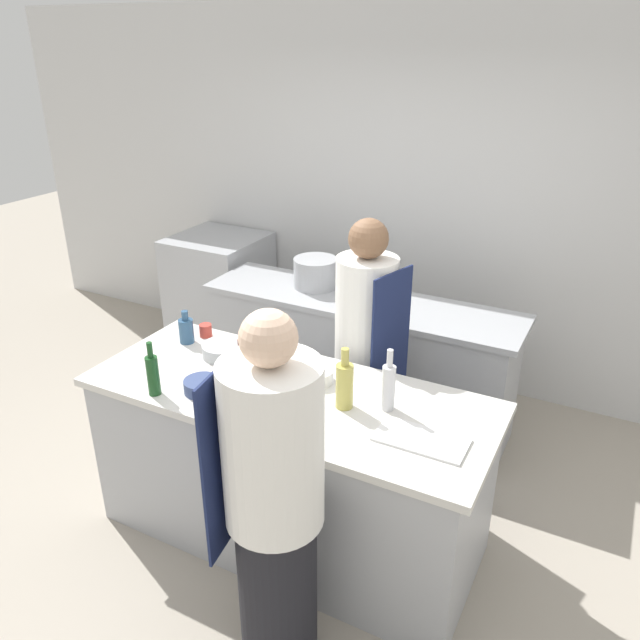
% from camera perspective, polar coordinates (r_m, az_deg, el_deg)
% --- Properties ---
extents(ground_plane, '(16.00, 16.00, 0.00)m').
position_cam_1_polar(ground_plane, '(3.72, -2.65, -18.73)').
color(ground_plane, '#A89E8E').
extents(wall_back, '(8.00, 0.06, 2.80)m').
position_cam_1_polar(wall_back, '(4.80, 10.11, 10.35)').
color(wall_back, silver).
rests_on(wall_back, ground_plane).
extents(prep_counter, '(2.10, 0.84, 0.92)m').
position_cam_1_polar(prep_counter, '(3.42, -2.81, -13.08)').
color(prep_counter, '#A8AAAF').
rests_on(prep_counter, ground_plane).
extents(pass_counter, '(2.22, 0.58, 0.92)m').
position_cam_1_polar(pass_counter, '(4.43, 3.54, -3.59)').
color(pass_counter, '#A8AAAF').
rests_on(pass_counter, ground_plane).
extents(oven_range, '(0.73, 0.71, 1.02)m').
position_cam_1_polar(oven_range, '(5.49, -9.10, 2.41)').
color(oven_range, '#A8AAAF').
rests_on(oven_range, ground_plane).
extents(chef_at_prep_near, '(0.44, 0.42, 1.69)m').
position_cam_1_polar(chef_at_prep_near, '(2.61, -4.23, -16.51)').
color(chef_at_prep_near, black).
rests_on(chef_at_prep_near, ground_plane).
extents(chef_at_stove, '(0.40, 0.39, 1.66)m').
position_cam_1_polar(chef_at_stove, '(3.67, 4.14, -3.36)').
color(chef_at_stove, black).
rests_on(chef_at_stove, ground_plane).
extents(bottle_olive_oil, '(0.08, 0.08, 0.25)m').
position_cam_1_polar(bottle_olive_oil, '(3.31, -6.85, -3.06)').
color(bottle_olive_oil, '#5B2319').
rests_on(bottle_olive_oil, prep_counter).
extents(bottle_vinegar, '(0.06, 0.06, 0.32)m').
position_cam_1_polar(bottle_vinegar, '(2.97, 6.28, -6.01)').
color(bottle_vinegar, silver).
rests_on(bottle_vinegar, prep_counter).
extents(bottle_wine, '(0.08, 0.08, 0.31)m').
position_cam_1_polar(bottle_wine, '(2.97, 2.27, -5.86)').
color(bottle_wine, '#B2A84C').
rests_on(bottle_wine, prep_counter).
extents(bottle_cooking_oil, '(0.09, 0.09, 0.20)m').
position_cam_1_polar(bottle_cooking_oil, '(3.68, -12.14, -0.89)').
color(bottle_cooking_oil, '#2D5175').
rests_on(bottle_cooking_oil, prep_counter).
extents(bottle_sauce, '(0.06, 0.06, 0.29)m').
position_cam_1_polar(bottle_sauce, '(3.18, -15.04, -4.77)').
color(bottle_sauce, '#19471E').
rests_on(bottle_sauce, prep_counter).
extents(bowl_mixing_large, '(0.17, 0.17, 0.07)m').
position_cam_1_polar(bowl_mixing_large, '(3.22, -0.26, -5.12)').
color(bowl_mixing_large, white).
rests_on(bowl_mixing_large, prep_counter).
extents(bowl_prep_small, '(0.22, 0.22, 0.07)m').
position_cam_1_polar(bowl_prep_small, '(3.22, -5.34, -5.18)').
color(bowl_prep_small, '#B7BABC').
rests_on(bowl_prep_small, prep_counter).
extents(bowl_ceramic_blue, '(0.24, 0.24, 0.07)m').
position_cam_1_polar(bowl_ceramic_blue, '(3.51, -8.82, -2.73)').
color(bowl_ceramic_blue, '#B7BABC').
rests_on(bowl_ceramic_blue, prep_counter).
extents(bowl_wooden_salad, '(0.18, 0.18, 0.06)m').
position_cam_1_polar(bowl_wooden_salad, '(3.19, -10.74, -5.93)').
color(bowl_wooden_salad, navy).
rests_on(bowl_wooden_salad, prep_counter).
extents(cup, '(0.07, 0.07, 0.08)m').
position_cam_1_polar(cup, '(3.75, -10.41, -0.94)').
color(cup, '#B2382D').
rests_on(cup, prep_counter).
extents(cutting_board, '(0.40, 0.21, 0.01)m').
position_cam_1_polar(cutting_board, '(2.83, 9.24, -10.73)').
color(cutting_board, white).
rests_on(cutting_board, prep_counter).
extents(stockpot, '(0.31, 0.31, 0.21)m').
position_cam_1_polar(stockpot, '(4.41, -0.42, 4.34)').
color(stockpot, '#A8AAAF').
rests_on(stockpot, pass_counter).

